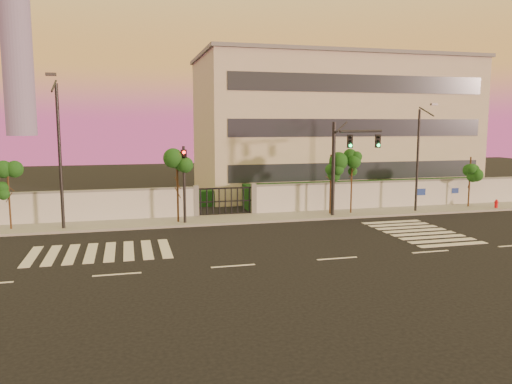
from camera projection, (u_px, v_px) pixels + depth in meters
The scene contains 17 objects.
ground at pixel (337, 259), 23.47m from camera, with size 120.00×120.00×0.00m, color black.
sidewalk at pixel (274, 217), 33.53m from camera, with size 60.00×3.00×0.15m, color gray.
perimeter_wall at pixel (269, 199), 34.86m from camera, with size 60.00×0.36×2.20m.
hedge_row at pixel (272, 197), 37.79m from camera, with size 41.00×4.25×1.80m.
institutional_building at pixel (332, 126), 45.97m from camera, with size 24.40×12.40×12.25m.
distant_skyscraper at pixel (15, 20), 267.44m from camera, with size 16.00×16.00×118.00m.
road_markings at pixel (281, 242), 26.68m from camera, with size 57.00×7.62×0.02m.
street_tree_b at pixel (8, 182), 29.11m from camera, with size 1.31×1.04×3.98m.
street_tree_c at pixel (178, 171), 31.19m from camera, with size 1.59×1.26×4.60m.
street_tree_d at pixel (331, 171), 34.15m from camera, with size 1.58×1.25×4.22m.
street_tree_e at pixel (352, 168), 34.44m from camera, with size 1.33×1.06×4.50m.
street_tree_f at pixel (470, 171), 37.20m from camera, with size 1.43×1.14×3.87m.
traffic_signal_main at pixel (345, 157), 33.59m from camera, with size 3.98×1.49×6.43m.
traffic_signal_secondary at pixel (184, 175), 30.90m from camera, with size 0.38×0.36×4.94m.
streetlight_west at pixel (59, 149), 28.83m from camera, with size 0.54×2.17×9.00m.
streetlight_east at pixel (419, 155), 34.93m from camera, with size 0.46×1.84×7.65m.
fire_hydrant at pixel (496, 205), 36.79m from camera, with size 0.31×0.29×0.78m.
Camera 1 is at (-9.44, -21.14, 6.28)m, focal length 35.00 mm.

